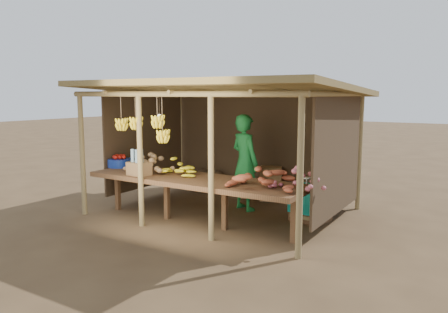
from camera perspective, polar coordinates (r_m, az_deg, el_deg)
The scene contains 13 objects.
ground at distance 8.31m, azimuth 0.00°, elevation -7.19°, with size 60.00×60.00×0.00m, color brown.
stall_structure at distance 8.12m, azimuth 0.01°, elevation 6.22°, with size 4.70×3.50×2.43m.
counter at distance 7.37m, azimuth -3.89°, elevation -3.28°, with size 3.90×1.05×0.80m.
potato_heap at distance 7.99m, azimuth -9.52°, elevation -0.71°, with size 0.94×0.56×0.36m, color #A07B52, non-canonical shape.
sweet_potato_heap at distance 6.51m, azimuth 5.14°, elevation -2.65°, with size 1.03×0.62×0.36m, color #A14829, non-canonical shape.
onion_heap at distance 6.48m, azimuth 9.65°, elevation -2.80°, with size 0.81×0.49×0.36m, color #C66069, non-canonical shape.
banana_pile at distance 7.65m, azimuth -5.95°, elevation -1.10°, with size 0.61×0.37×0.35m, color #FFF428, non-canonical shape.
tomato_basin at distance 8.69m, azimuth -13.47°, elevation -0.68°, with size 0.46×0.46×0.24m.
bottle_box at distance 7.71m, azimuth -11.04°, elevation -1.12°, with size 0.40×0.33×0.46m.
vendor at distance 8.29m, azimuth 2.74°, elevation -0.77°, with size 0.67×0.44×1.83m, color #1A7731.
tarp_crate at distance 7.80m, azimuth 11.22°, elevation -5.91°, with size 0.73×0.66×0.79m.
carton_stack at distance 9.15m, azimuth 5.21°, elevation -3.80°, with size 1.02×0.50×0.70m.
burlap_sacks at distance 9.83m, azimuth -1.96°, elevation -3.17°, with size 0.88×0.46×0.62m.
Camera 1 is at (4.21, -6.82, 2.19)m, focal length 35.00 mm.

